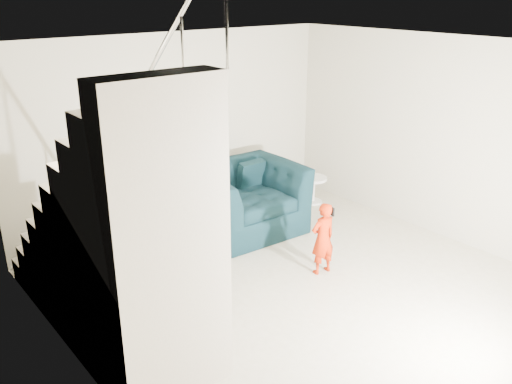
# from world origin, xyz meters

# --- Properties ---
(floor) EXTENTS (5.50, 5.50, 0.00)m
(floor) POSITION_xyz_m (0.00, 0.00, 0.00)
(floor) COLOR tan
(floor) RESTS_ON ground
(ceiling) EXTENTS (5.50, 5.50, 0.00)m
(ceiling) POSITION_xyz_m (0.00, 0.00, 2.70)
(ceiling) COLOR silver
(ceiling) RESTS_ON back_wall
(back_wall) EXTENTS (5.00, 0.00, 5.00)m
(back_wall) POSITION_xyz_m (0.00, 2.75, 1.35)
(back_wall) COLOR #BCB199
(back_wall) RESTS_ON floor
(left_wall) EXTENTS (0.00, 5.50, 5.50)m
(left_wall) POSITION_xyz_m (-2.50, 0.00, 1.35)
(left_wall) COLOR #BCB199
(left_wall) RESTS_ON floor
(right_wall) EXTENTS (0.00, 5.50, 5.50)m
(right_wall) POSITION_xyz_m (2.50, 0.00, 1.35)
(right_wall) COLOR #BCB199
(right_wall) RESTS_ON floor
(armchair) EXTENTS (1.52, 1.35, 0.94)m
(armchair) POSITION_xyz_m (0.50, 1.85, 0.47)
(armchair) COLOR black
(armchair) RESTS_ON floor
(toddler) EXTENTS (0.35, 0.25, 0.90)m
(toddler) POSITION_xyz_m (0.45, 0.31, 0.45)
(toddler) COLOR #A81205
(toddler) RESTS_ON floor
(side_table) EXTENTS (0.43, 0.43, 0.43)m
(side_table) POSITION_xyz_m (1.97, 1.99, 0.29)
(side_table) COLOR white
(side_table) RESTS_ON floor
(staircase) EXTENTS (1.02, 3.03, 3.62)m
(staircase) POSITION_xyz_m (-2.00, 0.55, 0.95)
(staircase) COLOR #ADA089
(staircase) RESTS_ON floor
(cushion) EXTENTS (0.41, 0.20, 0.41)m
(cushion) POSITION_xyz_m (0.77, 2.08, 0.71)
(cushion) COLOR black
(cushion) RESTS_ON armchair
(throw) EXTENTS (0.06, 0.57, 0.64)m
(throw) POSITION_xyz_m (-0.12, 1.83, 0.59)
(throw) COLOR black
(throw) RESTS_ON armchair
(phone) EXTENTS (0.03, 0.05, 0.10)m
(phone) POSITION_xyz_m (0.55, 0.26, 0.78)
(phone) COLOR black
(phone) RESTS_ON toddler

